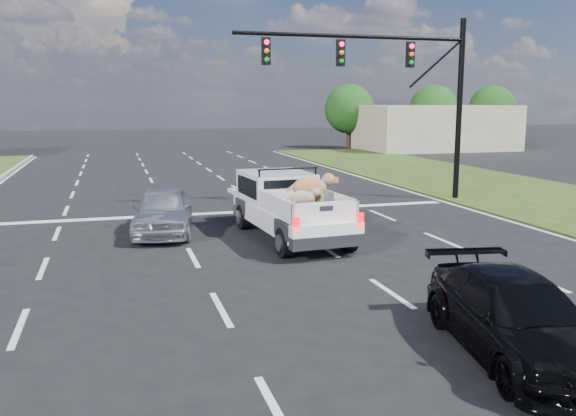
% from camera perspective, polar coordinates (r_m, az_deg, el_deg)
% --- Properties ---
extents(ground, '(160.00, 160.00, 0.00)m').
position_cam_1_polar(ground, '(12.03, 2.03, -8.68)').
color(ground, black).
rests_on(ground, ground).
extents(road_markings, '(17.75, 60.00, 0.01)m').
position_cam_1_polar(road_markings, '(18.17, -4.44, -2.32)').
color(road_markings, silver).
rests_on(road_markings, ground).
extents(traffic_signal, '(9.11, 0.31, 7.00)m').
position_cam_1_polar(traffic_signal, '(23.92, 10.86, 11.83)').
color(traffic_signal, black).
rests_on(traffic_signal, ground).
extents(building_right, '(12.00, 7.00, 3.60)m').
position_cam_1_polar(building_right, '(51.66, 13.64, 7.32)').
color(building_right, '#BFAC92').
rests_on(building_right, ground).
extents(tree_far_d, '(4.20, 4.20, 5.40)m').
position_cam_1_polar(tree_far_d, '(52.62, 5.75, 9.20)').
color(tree_far_d, '#332114').
rests_on(tree_far_d, ground).
extents(tree_far_e, '(4.20, 4.20, 5.40)m').
position_cam_1_polar(tree_far_e, '(56.09, 13.46, 9.02)').
color(tree_far_e, '#332114').
rests_on(tree_far_e, ground).
extents(tree_far_f, '(4.20, 4.20, 5.40)m').
position_cam_1_polar(tree_far_f, '(59.27, 18.57, 8.81)').
color(tree_far_f, '#332114').
rests_on(tree_far_f, ground).
extents(pickup_truck, '(2.33, 5.47, 2.00)m').
position_cam_1_polar(pickup_truck, '(17.31, 0.04, 0.26)').
color(pickup_truck, black).
rests_on(pickup_truck, ground).
extents(silver_sedan, '(2.24, 4.27, 1.39)m').
position_cam_1_polar(silver_sedan, '(18.31, -11.60, -0.21)').
color(silver_sedan, silver).
rests_on(silver_sedan, ground).
extents(black_coupe, '(2.43, 4.48, 1.23)m').
position_cam_1_polar(black_coupe, '(10.00, 20.57, -9.51)').
color(black_coupe, black).
rests_on(black_coupe, ground).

